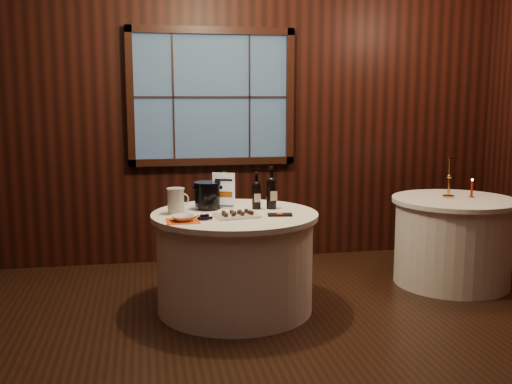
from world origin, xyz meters
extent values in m
plane|color=black|center=(0.00, 0.00, 0.00)|extent=(6.00, 6.00, 0.00)
cube|color=black|center=(0.00, 2.50, 1.50)|extent=(6.00, 0.02, 3.00)
cube|color=#3A567A|center=(0.00, 2.47, 1.65)|extent=(1.50, 0.01, 1.20)
cylinder|color=white|center=(0.00, 1.00, 0.36)|extent=(1.20, 1.20, 0.73)
cylinder|color=white|center=(0.00, 1.00, 0.75)|extent=(1.28, 1.28, 0.04)
cylinder|color=white|center=(2.00, 1.30, 0.36)|extent=(1.00, 1.00, 0.73)
cylinder|color=white|center=(2.00, 1.30, 0.75)|extent=(1.08, 1.08, 0.04)
cube|color=silver|center=(-0.05, 1.23, 0.78)|extent=(0.17, 0.14, 0.02)
cube|color=silver|center=(-0.05, 1.23, 0.92)|extent=(0.02, 0.02, 0.28)
cube|color=white|center=(-0.05, 1.22, 0.92)|extent=(0.17, 0.07, 0.26)
cylinder|color=black|center=(0.19, 1.13, 0.86)|extent=(0.07, 0.07, 0.19)
sphere|color=black|center=(0.19, 1.13, 0.96)|extent=(0.07, 0.07, 0.07)
cylinder|color=black|center=(0.19, 1.13, 1.01)|extent=(0.03, 0.03, 0.08)
cylinder|color=black|center=(0.19, 1.13, 1.05)|extent=(0.03, 0.03, 0.02)
cube|color=beige|center=(0.19, 1.09, 0.86)|extent=(0.05, 0.00, 0.07)
cylinder|color=black|center=(0.31, 1.12, 0.88)|extent=(0.08, 0.08, 0.22)
sphere|color=black|center=(0.31, 1.12, 0.99)|extent=(0.08, 0.08, 0.08)
cylinder|color=black|center=(0.31, 1.12, 1.05)|extent=(0.03, 0.03, 0.10)
cylinder|color=black|center=(0.31, 1.12, 1.09)|extent=(0.03, 0.03, 0.02)
cube|color=beige|center=(0.31, 1.07, 0.88)|extent=(0.06, 0.02, 0.08)
cylinder|color=black|center=(-0.19, 1.19, 0.78)|extent=(0.15, 0.15, 0.03)
cylinder|color=black|center=(-0.19, 1.19, 0.88)|extent=(0.20, 0.20, 0.17)
cylinder|color=black|center=(-0.19, 1.19, 0.98)|extent=(0.21, 0.21, 0.02)
cube|color=white|center=(-0.01, 0.83, 0.78)|extent=(0.35, 0.25, 0.02)
cube|color=black|center=(0.32, 0.83, 0.78)|extent=(0.19, 0.12, 0.02)
cylinder|color=#352913|center=(-0.32, 0.78, 0.79)|extent=(0.07, 0.01, 0.03)
cylinder|color=silver|center=(-0.44, 1.05, 0.86)|extent=(0.13, 0.13, 0.19)
cylinder|color=silver|center=(-0.44, 1.05, 0.96)|extent=(0.14, 0.14, 0.01)
torus|color=silver|center=(-0.38, 1.05, 0.87)|extent=(0.09, 0.05, 0.09)
cube|color=#E14A13|center=(-0.41, 0.76, 0.77)|extent=(0.24, 0.24, 0.00)
imported|color=white|center=(-0.41, 0.76, 0.79)|extent=(0.20, 0.20, 0.04)
cylinder|color=#CE8A40|center=(1.97, 1.35, 0.78)|extent=(0.10, 0.10, 0.02)
cylinder|color=#CE8A40|center=(1.97, 1.35, 0.95)|extent=(0.02, 0.02, 0.32)
cylinder|color=#CE8A40|center=(1.97, 1.35, 1.12)|extent=(0.05, 0.05, 0.03)
cylinder|color=#CE8A40|center=(2.16, 1.30, 0.78)|extent=(0.05, 0.05, 0.01)
cylinder|color=#9C120C|center=(2.16, 1.30, 0.85)|extent=(0.02, 0.02, 0.14)
sphere|color=#FFB23F|center=(2.16, 1.30, 0.93)|extent=(0.02, 0.02, 0.02)
camera|label=1|loc=(-0.68, -3.46, 1.65)|focal=42.00mm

